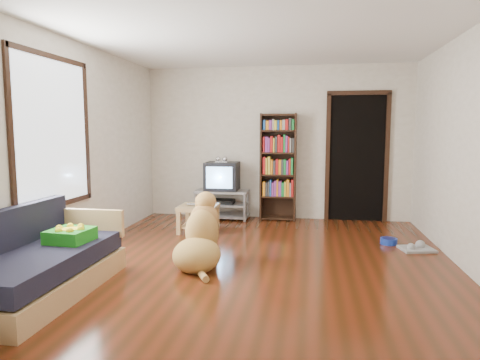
% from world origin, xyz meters
% --- Properties ---
extents(ground, '(5.00, 5.00, 0.00)m').
position_xyz_m(ground, '(0.00, 0.00, 0.00)').
color(ground, '#521F0E').
rests_on(ground, ground).
extents(ceiling, '(5.00, 5.00, 0.00)m').
position_xyz_m(ceiling, '(0.00, 0.00, 2.60)').
color(ceiling, white).
rests_on(ceiling, ground).
extents(wall_back, '(4.50, 0.00, 4.50)m').
position_xyz_m(wall_back, '(0.00, 2.50, 1.30)').
color(wall_back, silver).
rests_on(wall_back, ground).
extents(wall_front, '(4.50, 0.00, 4.50)m').
position_xyz_m(wall_front, '(0.00, -2.50, 1.30)').
color(wall_front, silver).
rests_on(wall_front, ground).
extents(wall_left, '(0.00, 5.00, 5.00)m').
position_xyz_m(wall_left, '(-2.25, 0.00, 1.30)').
color(wall_left, silver).
rests_on(wall_left, ground).
extents(wall_right, '(0.00, 5.00, 5.00)m').
position_xyz_m(wall_right, '(2.25, 0.00, 1.30)').
color(wall_right, silver).
rests_on(wall_right, ground).
extents(green_cushion, '(0.41, 0.41, 0.13)m').
position_xyz_m(green_cushion, '(-1.75, -1.05, 0.48)').
color(green_cushion, '#1B9523').
rests_on(green_cushion, sofa).
extents(laptop, '(0.37, 0.30, 0.03)m').
position_xyz_m(laptop, '(-1.06, 1.23, 0.41)').
color(laptop, silver).
rests_on(laptop, coffee_table).
extents(dog_bowl, '(0.22, 0.22, 0.08)m').
position_xyz_m(dog_bowl, '(1.64, 0.98, 0.04)').
color(dog_bowl, '#16319B').
rests_on(dog_bowl, ground).
extents(grey_rag, '(0.46, 0.40, 0.03)m').
position_xyz_m(grey_rag, '(1.94, 0.73, 0.01)').
color(grey_rag, '#9D9D9D').
rests_on(grey_rag, ground).
extents(window, '(0.03, 1.46, 1.70)m').
position_xyz_m(window, '(-2.23, -0.50, 1.50)').
color(window, white).
rests_on(window, wall_left).
extents(doorway, '(1.03, 0.05, 2.19)m').
position_xyz_m(doorway, '(1.35, 2.48, 1.12)').
color(doorway, black).
rests_on(doorway, wall_back).
extents(tv_stand, '(0.90, 0.45, 0.50)m').
position_xyz_m(tv_stand, '(-0.90, 2.25, 0.27)').
color(tv_stand, '#99999E').
rests_on(tv_stand, ground).
extents(crt_tv, '(0.55, 0.52, 0.58)m').
position_xyz_m(crt_tv, '(-0.90, 2.27, 0.74)').
color(crt_tv, black).
rests_on(crt_tv, tv_stand).
extents(bookshelf, '(0.60, 0.30, 1.80)m').
position_xyz_m(bookshelf, '(0.05, 2.34, 1.00)').
color(bookshelf, black).
rests_on(bookshelf, ground).
extents(sofa, '(0.80, 1.80, 0.80)m').
position_xyz_m(sofa, '(-1.87, -1.38, 0.26)').
color(sofa, tan).
rests_on(sofa, ground).
extents(coffee_table, '(0.55, 0.55, 0.40)m').
position_xyz_m(coffee_table, '(-1.06, 1.26, 0.28)').
color(coffee_table, tan).
rests_on(coffee_table, ground).
extents(dog, '(0.55, 1.03, 0.84)m').
position_xyz_m(dog, '(-0.61, -0.32, 0.31)').
color(dog, tan).
rests_on(dog, ground).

